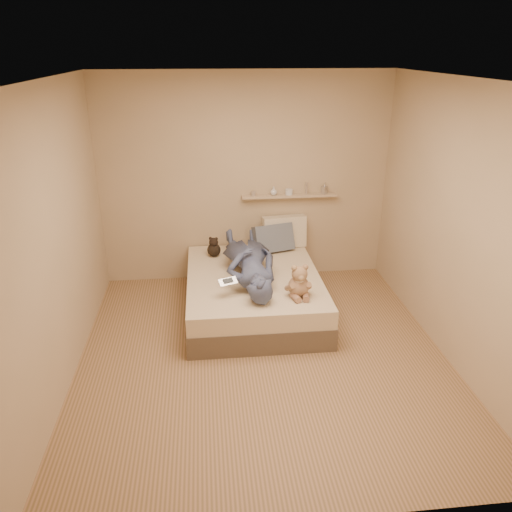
{
  "coord_description": "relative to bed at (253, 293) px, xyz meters",
  "views": [
    {
      "loc": [
        -0.51,
        -4.16,
        2.84
      ],
      "look_at": [
        0.0,
        0.65,
        0.8
      ],
      "focal_mm": 35.0,
      "sensor_mm": 36.0,
      "label": 1
    }
  ],
  "objects": [
    {
      "name": "game_console",
      "position": [
        -0.31,
        -0.5,
        0.4
      ],
      "size": [
        0.21,
        0.15,
        0.07
      ],
      "color": "silver",
      "rests_on": "bed"
    },
    {
      "name": "wall_shelf",
      "position": [
        0.55,
        0.91,
        0.88
      ],
      "size": [
        1.2,
        0.12,
        0.03
      ],
      "primitive_type": "cube",
      "color": "tan",
      "rests_on": "wall_back"
    },
    {
      "name": "person",
      "position": [
        -0.05,
        -0.03,
        0.41
      ],
      "size": [
        0.65,
        1.58,
        0.37
      ],
      "primitive_type": "imported",
      "rotation": [
        0.0,
        0.0,
        3.2
      ],
      "color": "#495473",
      "rests_on": "bed"
    },
    {
      "name": "pillow_grey",
      "position": [
        0.32,
        0.69,
        0.4
      ],
      "size": [
        0.55,
        0.38,
        0.37
      ],
      "primitive_type": "cube",
      "rotation": [
        -0.35,
        0.0,
        0.28
      ],
      "color": "slate",
      "rests_on": "bed"
    },
    {
      "name": "room",
      "position": [
        0.0,
        -0.93,
        1.08
      ],
      "size": [
        3.8,
        3.8,
        3.8
      ],
      "color": "#A17453",
      "rests_on": "ground"
    },
    {
      "name": "pillow_cream",
      "position": [
        0.48,
        0.83,
        0.43
      ],
      "size": [
        0.57,
        0.26,
        0.41
      ],
      "primitive_type": "cube",
      "rotation": [
        -0.08,
        0.0,
        0.12
      ],
      "color": "beige",
      "rests_on": "bed"
    },
    {
      "name": "dark_plush",
      "position": [
        -0.43,
        0.59,
        0.34
      ],
      "size": [
        0.16,
        0.16,
        0.25
      ],
      "color": "black",
      "rests_on": "bed"
    },
    {
      "name": "shelf_bottles",
      "position": [
        0.57,
        0.91,
        0.94
      ],
      "size": [
        0.98,
        0.11,
        0.15
      ],
      "color": "#AA9D92",
      "rests_on": "wall_shelf"
    },
    {
      "name": "bed",
      "position": [
        0.0,
        0.0,
        0.0
      ],
      "size": [
        1.5,
        1.9,
        0.45
      ],
      "color": "brown",
      "rests_on": "floor"
    },
    {
      "name": "teddy_bear",
      "position": [
        0.41,
        -0.57,
        0.38
      ],
      "size": [
        0.3,
        0.29,
        0.36
      ],
      "color": "#9F7757",
      "rests_on": "bed"
    }
  ]
}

